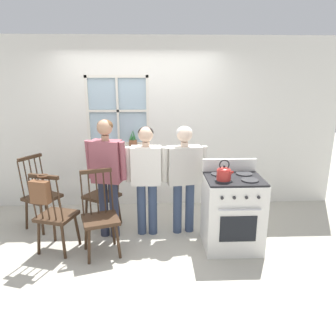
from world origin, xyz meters
TOP-DOWN VIEW (x-y plane):
  - ground_plane at (0.00, 0.00)m, footprint 16.00×16.00m
  - wall_back at (0.02, 1.40)m, footprint 6.40×0.16m
  - chair_by_window at (-1.00, -0.11)m, footprint 0.52×0.51m
  - chair_near_wall at (-0.53, 0.59)m, footprint 0.57×0.56m
  - chair_center_cluster at (-0.44, -0.20)m, footprint 0.52×0.51m
  - chair_near_stove at (-1.39, 0.57)m, footprint 0.56×0.57m
  - person_elderly_left at (-0.40, 0.25)m, footprint 0.54×0.29m
  - person_teen_center at (0.11, 0.30)m, footprint 0.55×0.23m
  - person_adult_right at (0.62, 0.33)m, footprint 0.61×0.29m
  - stove at (1.19, -0.09)m, footprint 0.70×0.68m
  - kettle at (1.03, -0.22)m, footprint 0.21×0.17m
  - potted_plant at (-0.12, 1.31)m, footprint 0.13×0.13m
  - handbag at (-1.07, -0.34)m, footprint 0.24×0.23m

SIDE VIEW (x-z plane):
  - ground_plane at x=0.00m, z-range 0.00..0.00m
  - chair_by_window at x=-1.00m, z-range -0.06..0.98m
  - chair_near_wall at x=-0.53m, z-range -0.06..0.98m
  - chair_center_cluster at x=-0.44m, z-range -0.06..0.98m
  - chair_near_stove at x=-1.39m, z-range -0.06..0.98m
  - stove at x=1.19m, z-range -0.07..1.02m
  - handbag at x=-1.07m, z-range 0.72..1.02m
  - person_teen_center at x=0.11m, z-range 0.15..1.65m
  - person_adult_right at x=0.62m, z-range 0.16..1.65m
  - person_elderly_left at x=-0.40m, z-range 0.16..1.76m
  - kettle at x=1.03m, z-range 0.90..1.15m
  - potted_plant at x=-0.12m, z-range 0.98..1.24m
  - wall_back at x=0.02m, z-range -0.01..2.69m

